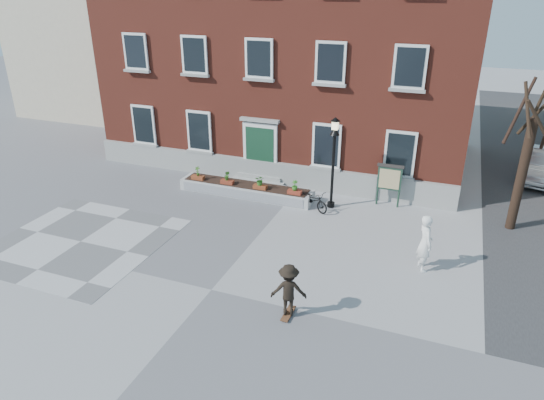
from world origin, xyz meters
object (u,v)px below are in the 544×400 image
at_px(bicycle, 313,200).
at_px(skateboarder, 289,290).
at_px(lamp_post, 334,150).
at_px(notice_board, 390,178).
at_px(bystander, 425,243).

distance_m(bicycle, skateboarder, 7.30).
xyz_separation_m(bicycle, skateboarder, (1.41, -7.15, 0.44)).
height_order(bicycle, lamp_post, lamp_post).
bearing_deg(lamp_post, notice_board, 23.79).
relative_size(bicycle, bystander, 0.83).
relative_size(lamp_post, skateboarder, 2.35).
relative_size(bicycle, skateboarder, 0.98).
distance_m(bicycle, bystander, 5.76).
xyz_separation_m(bystander, lamp_post, (-4.13, 3.70, 1.55)).
distance_m(bystander, notice_board, 5.06).
bearing_deg(notice_board, bystander, -68.02).
bearing_deg(bystander, notice_board, -3.63).
bearing_deg(skateboarder, bicycle, 101.11).
relative_size(notice_board, skateboarder, 1.12).
relative_size(bicycle, notice_board, 0.88).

